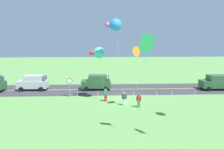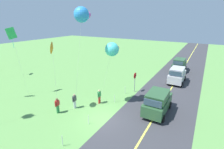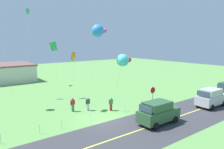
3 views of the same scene
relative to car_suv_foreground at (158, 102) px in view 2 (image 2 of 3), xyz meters
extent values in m
cube|color=#60994C|center=(-3.67, 3.95, -1.20)|extent=(120.00, 120.00, 0.10)
cube|color=#38383D|center=(-3.67, -0.05, -1.15)|extent=(120.00, 7.00, 0.00)
cube|color=#E5E04C|center=(-3.67, -0.05, -1.15)|extent=(120.00, 0.16, 0.00)
cube|color=#2D5633|center=(0.08, 0.00, -0.26)|extent=(4.40, 1.90, 1.10)
cube|color=#2D5633|center=(-0.17, 0.00, 0.69)|extent=(2.73, 1.75, 0.80)
cube|color=#334756|center=(0.91, 0.00, 0.69)|extent=(0.10, 1.62, 0.64)
cube|color=#334756|center=(-1.79, 0.00, 0.69)|extent=(0.10, 1.62, 0.60)
cylinder|color=black|center=(1.51, 0.95, -0.81)|extent=(0.68, 0.22, 0.68)
cylinder|color=black|center=(1.51, -0.95, -0.81)|extent=(0.68, 0.22, 0.68)
cylinder|color=black|center=(-1.35, 0.95, -0.81)|extent=(0.68, 0.22, 0.68)
cylinder|color=black|center=(-1.35, -0.95, -0.81)|extent=(0.68, 0.22, 0.68)
cube|color=#2D5633|center=(15.83, 0.47, -0.26)|extent=(4.40, 1.90, 1.10)
cube|color=#2D5633|center=(15.58, 0.47, 0.69)|extent=(2.73, 1.75, 0.80)
cube|color=#334756|center=(16.67, 0.47, 0.69)|extent=(0.10, 1.61, 0.64)
cube|color=#334756|center=(13.96, 0.47, 0.69)|extent=(0.10, 1.61, 0.60)
cylinder|color=black|center=(17.26, 1.42, -0.81)|extent=(0.68, 0.22, 0.68)
cylinder|color=black|center=(17.26, -0.48, -0.81)|extent=(0.68, 0.22, 0.68)
cylinder|color=black|center=(14.40, 1.42, -0.81)|extent=(0.68, 0.22, 0.68)
cylinder|color=black|center=(14.40, -0.48, -0.81)|extent=(0.68, 0.22, 0.68)
cube|color=#B7B7BC|center=(9.65, -0.20, -0.26)|extent=(4.40, 1.90, 1.10)
cube|color=#B7B7BC|center=(9.40, -0.20, 0.69)|extent=(2.73, 1.75, 0.80)
cube|color=#334756|center=(10.49, -0.20, 0.69)|extent=(0.10, 1.62, 0.64)
cube|color=#334756|center=(7.78, -0.20, 0.69)|extent=(0.10, 1.62, 0.60)
cylinder|color=black|center=(11.08, 0.75, -0.81)|extent=(0.68, 0.22, 0.68)
cylinder|color=black|center=(11.08, -1.15, -0.81)|extent=(0.68, 0.22, 0.68)
cylinder|color=black|center=(8.22, 0.75, -0.81)|extent=(0.68, 0.22, 0.68)
cylinder|color=black|center=(8.22, -1.15, -0.81)|extent=(0.68, 0.22, 0.68)
cylinder|color=gray|center=(3.45, 3.85, -0.10)|extent=(0.08, 0.08, 2.10)
cylinder|color=red|center=(3.45, 3.85, 1.02)|extent=(0.76, 0.04, 0.76)
cylinder|color=white|center=(3.45, 3.87, 1.02)|extent=(0.62, 0.01, 0.62)
cylinder|color=#338C4C|center=(-5.09, 8.42, -0.74)|extent=(0.16, 0.16, 0.82)
cylinder|color=#338C4C|center=(-4.91, 8.42, -0.74)|extent=(0.16, 0.16, 0.82)
cube|color=red|center=(-5.00, 8.42, -0.05)|extent=(0.36, 0.22, 0.56)
cylinder|color=red|center=(-5.24, 8.42, -0.10)|extent=(0.10, 0.10, 0.52)
cylinder|color=red|center=(-4.76, 8.42, -0.10)|extent=(0.10, 0.10, 0.52)
sphere|color=brown|center=(-5.00, 8.42, 0.34)|extent=(0.22, 0.22, 0.22)
cylinder|color=red|center=(-1.39, 6.00, -0.74)|extent=(0.16, 0.16, 0.82)
cylinder|color=red|center=(-1.21, 6.00, -0.74)|extent=(0.16, 0.16, 0.82)
cube|color=#338C4C|center=(-1.30, 6.00, -0.05)|extent=(0.36, 0.22, 0.56)
cylinder|color=#338C4C|center=(-1.54, 6.00, -0.10)|extent=(0.10, 0.10, 0.52)
cylinder|color=#338C4C|center=(-1.06, 6.00, -0.10)|extent=(0.10, 0.10, 0.52)
sphere|color=#D8AD84|center=(-1.30, 6.00, 0.34)|extent=(0.22, 0.22, 0.22)
cylinder|color=silver|center=(-3.53, 7.63, -0.74)|extent=(0.16, 0.16, 0.82)
cylinder|color=silver|center=(-3.35, 7.63, -0.74)|extent=(0.16, 0.16, 0.82)
cube|color=#3F3F47|center=(-3.44, 7.63, -0.05)|extent=(0.36, 0.22, 0.56)
cylinder|color=#3F3F47|center=(-3.68, 7.63, -0.10)|extent=(0.10, 0.10, 0.52)
cylinder|color=#3F3F47|center=(-3.20, 7.63, -0.10)|extent=(0.10, 0.10, 0.52)
sphere|color=#D8AD84|center=(-3.44, 7.63, 0.34)|extent=(0.22, 0.22, 0.22)
cylinder|color=silver|center=(-4.75, 8.61, 2.01)|extent=(0.52, 0.39, 6.33)
cone|color=orange|center=(-4.49, 8.80, 5.18)|extent=(1.06, 0.90, 1.11)
cylinder|color=silver|center=(-0.90, 5.43, 1.83)|extent=(0.81, 1.15, 5.96)
sphere|color=#4CD8D8|center=(-0.51, 4.86, 4.81)|extent=(1.40, 1.40, 1.40)
sphere|color=red|center=(0.39, 4.86, 4.81)|extent=(0.60, 0.60, 0.60)
cylinder|color=silver|center=(-2.95, 7.26, 3.45)|extent=(1.01, 0.75, 9.21)
sphere|color=#2D8CE5|center=(-2.45, 6.89, 8.05)|extent=(1.40, 1.40, 1.40)
sphere|color=#D859BF|center=(-1.55, 6.89, 8.05)|extent=(0.60, 0.60, 0.60)
cylinder|color=silver|center=(-3.98, 15.27, 2.52)|extent=(0.41, 0.55, 7.35)
cube|color=green|center=(-4.18, 15.54, 6.19)|extent=(1.13, 0.21, 1.36)
cylinder|color=#4CD8D8|center=(-4.18, 15.54, 5.29)|extent=(0.04, 0.04, 1.40)
cylinder|color=silver|center=(-8.04, 4.65, -0.70)|extent=(0.05, 0.05, 0.90)
cylinder|color=silver|center=(-4.97, 4.65, -0.70)|extent=(0.05, 0.05, 0.90)
cylinder|color=silver|center=(-0.31, 4.65, -0.70)|extent=(0.05, 0.05, 0.90)
cylinder|color=silver|center=(2.35, 4.65, -0.70)|extent=(0.05, 0.05, 0.90)
camera|label=1|loc=(-1.09, 29.86, 6.48)|focal=32.07mm
camera|label=2|loc=(-14.67, -3.36, 7.68)|focal=26.41mm
camera|label=3|loc=(-15.70, -13.28, 6.85)|focal=34.16mm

